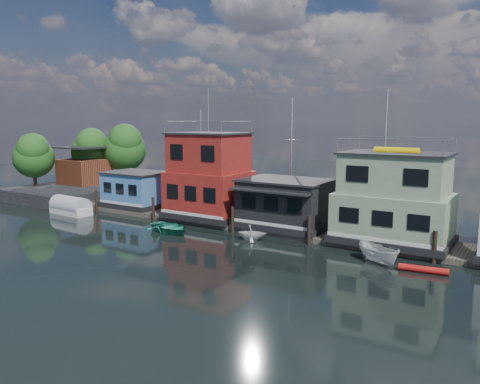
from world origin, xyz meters
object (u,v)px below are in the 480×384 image
Objects in this scene: tarp_runabout at (71,207)px; red_kayak at (423,269)px; dinghy_teal at (170,227)px; houseboat_red at (209,177)px; houseboat_green at (394,200)px; motorboat at (379,254)px; houseboat_blue at (136,189)px; houseboat_dark at (285,203)px; dinghy_white at (251,232)px.

red_kayak is at bearing 3.74° from tarp_runabout.
dinghy_teal is at bearing 174.00° from red_kayak.
houseboat_red is 2.79× the size of dinghy_teal.
houseboat_red is at bearing -180.00° from houseboat_green.
motorboat is at bearing -74.77° from dinghy_teal.
dinghy_teal is at bearing -30.71° from houseboat_blue.
houseboat_red is 1.60× the size of houseboat_dark.
houseboat_red reaches higher than dinghy_white.
tarp_runabout is (-30.50, -5.20, -2.83)m from houseboat_green.
houseboat_blue is at bearing 51.74° from dinghy_white.
houseboat_red is at bearing 0.00° from houseboat_blue.
tarp_runabout is (-4.00, -5.20, -1.49)m from houseboat_blue.
motorboat is at bearing -118.40° from dinghy_white.
red_kayak is at bearing -118.71° from dinghy_white.
houseboat_green is (26.50, 0.00, 1.34)m from houseboat_blue.
motorboat is 1.19× the size of red_kayak.
motorboat is (17.47, -4.89, -3.42)m from houseboat_red.
houseboat_green reaches higher than houseboat_dark.
tarp_runabout reaches higher than motorboat.
houseboat_blue is 0.76× the size of houseboat_green.
houseboat_blue reaches higher than motorboat.
houseboat_dark reaches higher than motorboat.
dinghy_teal is (9.56, -5.68, -1.76)m from houseboat_blue.
houseboat_green is 11.05m from dinghy_white.
houseboat_green is 3.57× the size of dinghy_white.
houseboat_blue is at bearing 179.94° from houseboat_dark.
dinghy_white is 0.48× the size of tarp_runabout.
houseboat_red is 9.00m from dinghy_white.
houseboat_blue is 9.69m from houseboat_red.
houseboat_blue is at bearing 112.03° from motorboat.
houseboat_red is 6.76m from dinghy_teal.
motorboat is at bearing -27.23° from houseboat_dark.
dinghy_white is at bearing 168.13° from red_kayak.
motorboat is 1.50× the size of dinghy_white.
houseboat_dark is at bearing -41.86° from dinghy_teal.
motorboat is at bearing -10.28° from houseboat_blue.
houseboat_dark reaches higher than tarp_runabout.
dinghy_white is (7.13, 1.53, 0.18)m from dinghy_teal.
houseboat_dark is (8.00, -0.02, -1.69)m from houseboat_red.
red_kayak is at bearing -57.24° from houseboat_green.
motorboat reaches higher than dinghy_teal.
dinghy_white is (16.69, -4.15, -1.59)m from houseboat_blue.
houseboat_green is at bearing -91.34° from dinghy_white.
houseboat_green is 1.97× the size of dinghy_teal.
houseboat_red reaches higher than motorboat.
dinghy_white is at bearing -157.05° from houseboat_green.
dinghy_teal is 1.44× the size of red_kayak.
houseboat_red is 14.86m from tarp_runabout.
houseboat_green reaches higher than houseboat_blue.
houseboat_blue is 1.50× the size of dinghy_teal.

